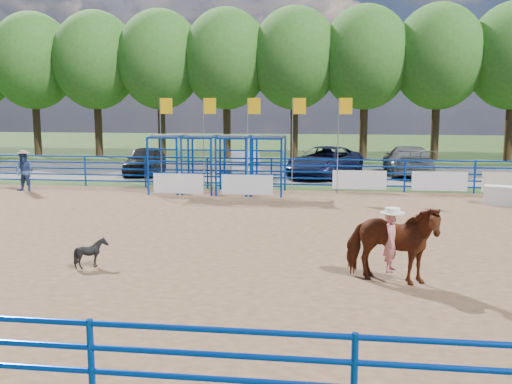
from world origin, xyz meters
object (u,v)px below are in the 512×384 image
announcer_table (503,195)px  car_d (408,160)px  car_c (324,162)px  car_b (244,163)px  horse_and_rider (391,241)px  car_a (145,160)px  spectator_cowboy (24,171)px  calf (91,253)px

announcer_table → car_d: bearing=104.9°
car_c → car_b: bearing=-154.7°
horse_and_rider → car_d: bearing=81.7°
car_b → car_d: 9.09m
car_a → car_b: bearing=-6.6°
horse_and_rider → spectator_cowboy: horse_and_rider is taller
announcer_table → spectator_cowboy: bearing=177.7°
car_a → announcer_table: bearing=-31.1°
calf → car_b: (0.98, 18.18, 0.34)m
car_a → car_d: car_d is taller
car_b → spectator_cowboy: bearing=26.4°
calf → spectator_cowboy: size_ratio=0.39×
calf → car_c: (5.36, 18.44, 0.45)m
car_a → horse_and_rider: bearing=-64.1°
announcer_table → spectator_cowboy: size_ratio=0.76×
horse_and_rider → car_b: size_ratio=0.55×
calf → car_c: 19.21m
horse_and_rider → calf: size_ratio=3.27×
announcer_table → car_d: size_ratio=0.24×
horse_and_rider → car_a: size_ratio=0.51×
car_b → car_c: (4.38, 0.26, 0.11)m
spectator_cowboy → car_b: spectator_cowboy is taller
car_a → car_d: bearing=-0.9°
announcer_table → calf: size_ratio=1.93×
car_b → car_c: car_c is taller
spectator_cowboy → car_a: 7.74m
horse_and_rider → car_c: horse_and_rider is taller
car_c → calf: bearing=-84.3°
announcer_table → car_b: car_b is taller
calf → car_c: bearing=-8.3°
calf → horse_and_rider: bearing=-84.5°
announcer_table → spectator_cowboy: spectator_cowboy is taller
horse_and_rider → calf: bearing=177.6°
spectator_cowboy → car_a: bearing=64.7°
car_b → horse_and_rider: bearing=96.7°
announcer_table → car_a: car_a is taller
horse_and_rider → car_b: horse_and_rider is taller
calf → car_a: (-4.69, 18.19, 0.41)m
car_c → announcer_table: bearing=-27.0°
spectator_cowboy → car_d: (17.95, 8.44, -0.10)m
spectator_cowboy → car_c: (13.36, 7.25, -0.11)m
announcer_table → horse_and_rider: size_ratio=0.59×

